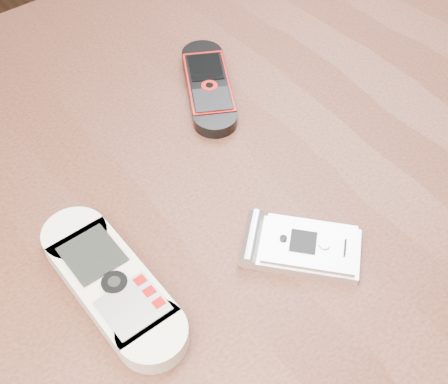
{
  "coord_description": "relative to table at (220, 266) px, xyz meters",
  "views": [
    {
      "loc": [
        -0.21,
        -0.29,
        1.19
      ],
      "look_at": [
        0.01,
        0.0,
        0.76
      ],
      "focal_mm": 50.0,
      "sensor_mm": 36.0,
      "label": 1
    }
  ],
  "objects": [
    {
      "name": "table",
      "position": [
        0.0,
        0.0,
        0.0
      ],
      "size": [
        1.2,
        0.8,
        0.75
      ],
      "color": "black",
      "rests_on": "ground"
    },
    {
      "name": "nokia_white",
      "position": [
        -0.12,
        -0.02,
        0.12
      ],
      "size": [
        0.06,
        0.17,
        0.02
      ],
      "primitive_type": "cube",
      "rotation": [
        0.0,
        0.0,
        0.03
      ],
      "color": "silver",
      "rests_on": "table"
    },
    {
      "name": "nokia_black_red",
      "position": [
        0.08,
        0.13,
        0.11
      ],
      "size": [
        0.11,
        0.15,
        0.01
      ],
      "primitive_type": "cube",
      "rotation": [
        0.0,
        0.0,
        -0.49
      ],
      "color": "black",
      "rests_on": "table"
    },
    {
      "name": "motorola_razr",
      "position": [
        0.03,
        -0.09,
        0.11
      ],
      "size": [
        0.11,
        0.11,
        0.02
      ],
      "primitive_type": "cube",
      "rotation": [
        0.0,
        0.0,
        0.74
      ],
      "color": "silver",
      "rests_on": "table"
    }
  ]
}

